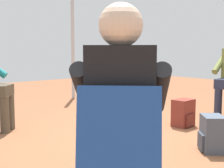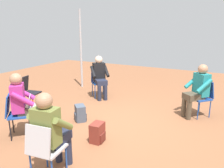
% 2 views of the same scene
% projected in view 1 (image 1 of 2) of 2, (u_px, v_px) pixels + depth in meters
% --- Properties ---
extents(ground_plane, '(14.00, 14.00, 0.00)m').
position_uv_depth(ground_plane, '(143.00, 139.00, 3.55)').
color(ground_plane, brown).
extents(chair_northeast, '(0.58, 0.59, 0.85)m').
position_uv_depth(chair_northeast, '(120.00, 155.00, 1.52)').
color(chair_northeast, '#1E4799').
rests_on(chair_northeast, ground).
extents(person_in_black, '(0.63, 0.63, 1.24)m').
position_uv_depth(person_in_black, '(121.00, 109.00, 1.66)').
color(person_in_black, '#23283D').
rests_on(person_in_black, ground).
extents(backpack_near_laptop_user, '(0.34, 0.34, 0.36)m').
position_uv_depth(backpack_near_laptop_user, '(212.00, 136.00, 3.10)').
color(backpack_near_laptop_user, '#475160').
rests_on(backpack_near_laptop_user, ground).
extents(backpack_by_empty_chair, '(0.29, 0.26, 0.36)m').
position_uv_depth(backpack_by_empty_chair, '(183.00, 115.00, 4.12)').
color(backpack_by_empty_chair, maroon).
rests_on(backpack_by_empty_chair, ground).
extents(tent_pole_near, '(0.07, 0.07, 2.29)m').
position_uv_depth(tent_pole_near, '(73.00, 43.00, 6.43)').
color(tent_pole_near, '#B2B2B7').
rests_on(tent_pole_near, ground).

